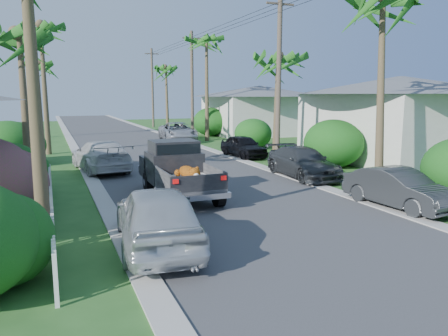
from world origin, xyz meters
name	(u,v)px	position (x,y,z in m)	size (l,w,h in m)	color
ground	(337,260)	(0.00, 0.00, 0.00)	(120.00, 120.00, 0.00)	#27541F
road	(134,145)	(0.00, 25.00, 0.01)	(8.00, 100.00, 0.02)	#38383A
curb_left	(74,147)	(-4.30, 25.00, 0.03)	(0.60, 100.00, 0.06)	#A5A39E
curb_right	(189,143)	(4.30, 25.00, 0.03)	(0.60, 100.00, 0.06)	#A5A39E
pickup_truck	(176,169)	(-1.59, 7.77, 1.01)	(1.98, 5.12, 2.06)	black
parked_car_rn	(399,189)	(4.77, 3.16, 0.65)	(1.38, 3.97, 1.31)	#2B2E30
parked_car_rm	(303,163)	(4.78, 9.11, 0.68)	(1.90, 4.67, 1.35)	#323538
parked_car_rf	(243,146)	(4.97, 16.10, 0.66)	(1.55, 3.86, 1.32)	black
parked_car_rd	(178,132)	(3.84, 26.53, 0.76)	(2.51, 5.44, 1.51)	#AFB1B6
parked_car_ln	(157,217)	(-3.60, 2.39, 0.79)	(1.86, 4.63, 1.58)	silver
parked_car_lf	(101,156)	(-3.60, 14.30, 0.76)	(2.12, 5.21, 1.51)	silver
palm_l_b	(19,34)	(-6.80, 12.00, 6.15)	(4.40, 4.40, 7.40)	brown
palm_l_c	(40,26)	(-6.00, 22.00, 7.91)	(4.40, 4.40, 9.20)	brown
palm_l_d	(37,63)	(-6.50, 34.00, 6.44)	(4.40, 4.40, 7.70)	brown
palm_r_b	(278,56)	(6.60, 15.00, 5.95)	(4.40, 4.40, 7.20)	brown
palm_r_c	(206,39)	(6.20, 26.00, 8.11)	(4.40, 4.40, 9.40)	brown
palm_r_d	(166,67)	(6.50, 40.00, 6.74)	(4.40, 4.40, 8.00)	brown
shrub_l_c	(9,170)	(-7.40, 10.00, 1.00)	(2.40, 2.64, 2.00)	#163F12
shrub_l_d	(8,143)	(-8.00, 18.00, 1.20)	(3.20, 3.52, 2.40)	#163F12
shrub_r_b	(333,143)	(7.80, 11.00, 1.25)	(3.00, 3.30, 2.50)	#163F12
shrub_r_c	(253,133)	(7.50, 20.00, 1.05)	(2.60, 2.86, 2.10)	#163F12
shrub_r_d	(211,122)	(8.00, 30.00, 1.30)	(3.20, 3.52, 2.60)	#163F12
picket_fence	(52,208)	(-6.00, 5.50, 0.50)	(0.10, 11.00, 1.00)	white
house_right_near	(398,121)	(13.00, 12.00, 2.22)	(8.00, 9.00, 4.80)	silver
house_right_far	(259,112)	(13.00, 30.00, 2.12)	(9.00, 8.00, 4.60)	silver
utility_pole_b	(279,79)	(5.60, 13.00, 4.60)	(1.60, 0.26, 9.00)	brown
utility_pole_c	(192,85)	(5.60, 28.00, 4.60)	(1.60, 0.26, 9.00)	brown
utility_pole_d	(152,87)	(5.60, 43.00, 4.60)	(1.60, 0.26, 9.00)	brown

